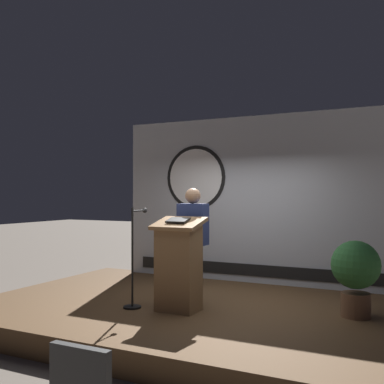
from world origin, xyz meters
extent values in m
plane|color=#6B6056|center=(0.00, 0.00, 0.00)|extent=(40.00, 40.00, 0.00)
cube|color=brown|center=(0.00, 0.00, 0.15)|extent=(6.40, 4.00, 0.30)
cube|color=#B2B7C1|center=(0.00, 1.85, 1.74)|extent=(4.84, 0.10, 2.89)
cylinder|color=black|center=(-1.05, 1.80, 2.14)|extent=(1.17, 0.02, 1.17)
cylinder|color=white|center=(-1.05, 1.79, 2.14)|extent=(1.05, 0.02, 1.05)
cube|color=black|center=(0.00, 1.79, 0.52)|extent=(4.36, 0.02, 0.20)
cube|color=olive|center=(-0.23, -0.42, 0.86)|extent=(0.52, 0.40, 1.11)
cube|color=olive|center=(-0.23, -0.42, 1.44)|extent=(0.64, 0.50, 0.17)
cube|color=black|center=(-0.23, -0.44, 1.49)|extent=(0.28, 0.20, 0.07)
cylinder|color=black|center=(-0.26, 0.06, 0.71)|extent=(0.26, 0.26, 0.81)
cube|color=navy|center=(-0.26, 0.06, 1.41)|extent=(0.40, 0.24, 0.58)
sphere|color=#997051|center=(-0.26, 0.06, 1.81)|extent=(0.22, 0.22, 0.22)
cylinder|color=black|center=(-0.86, -0.57, 0.31)|extent=(0.24, 0.24, 0.02)
cylinder|color=black|center=(-0.86, -0.57, 0.98)|extent=(0.03, 0.03, 1.35)
cylinder|color=black|center=(-0.86, -0.42, 1.60)|extent=(0.02, 0.31, 0.02)
sphere|color=#262626|center=(-0.86, -0.26, 1.60)|extent=(0.07, 0.07, 0.07)
cylinder|color=brown|center=(1.90, 0.28, 0.45)|extent=(0.36, 0.36, 0.30)
sphere|color=#2D6B33|center=(1.90, 0.28, 0.95)|extent=(0.60, 0.60, 0.60)
cube|color=#333333|center=(0.70, -3.50, 0.67)|extent=(0.44, 0.06, 0.44)
camera|label=1|loc=(2.56, -5.72, 1.83)|focal=42.60mm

